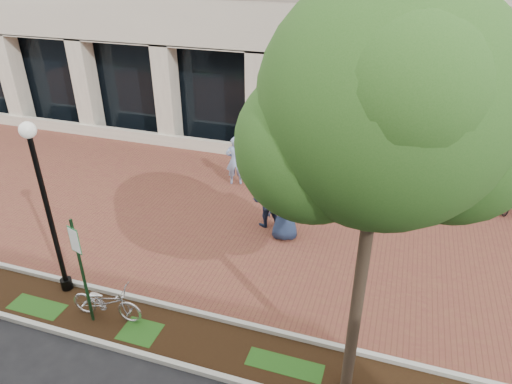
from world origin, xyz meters
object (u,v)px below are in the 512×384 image
(pedestrian_left, at_px, (235,161))
(bike_rack_cluster, at_px, (482,193))
(pedestrian_mid, at_px, (267,201))
(lamppost, at_px, (46,203))
(locked_bicycle, at_px, (106,302))
(street_tree, at_px, (387,118))
(parking_sign, at_px, (79,261))
(pedestrian_right, at_px, (285,208))

(pedestrian_left, distance_m, bike_rack_cluster, 8.36)
(pedestrian_mid, bearing_deg, lamppost, 19.82)
(locked_bicycle, bearing_deg, pedestrian_left, -7.29)
(street_tree, relative_size, pedestrian_mid, 4.40)
(parking_sign, distance_m, locked_bicycle, 1.32)
(street_tree, height_order, locked_bicycle, street_tree)
(pedestrian_mid, bearing_deg, parking_sign, 34.47)
(pedestrian_right, bearing_deg, pedestrian_left, -62.92)
(bike_rack_cluster, bearing_deg, pedestrian_mid, -160.80)
(pedestrian_left, xyz_separation_m, pedestrian_mid, (1.88, -2.31, -0.05))
(lamppost, xyz_separation_m, locked_bicycle, (1.58, -0.53, -2.05))
(lamppost, xyz_separation_m, pedestrian_left, (2.03, 6.76, -1.60))
(locked_bicycle, distance_m, bike_rack_cluster, 12.09)
(street_tree, bearing_deg, pedestrian_mid, 122.70)
(parking_sign, height_order, locked_bicycle, parking_sign)
(lamppost, bearing_deg, parking_sign, -30.30)
(pedestrian_right, bearing_deg, pedestrian_mid, -51.11)
(lamppost, xyz_separation_m, pedestrian_right, (4.62, 3.94, -1.51))
(locked_bicycle, xyz_separation_m, pedestrian_mid, (2.32, 4.98, 0.40))
(lamppost, distance_m, pedestrian_mid, 6.14)
(parking_sign, relative_size, pedestrian_mid, 1.61)
(locked_bicycle, bearing_deg, street_tree, -95.06)
(pedestrian_left, xyz_separation_m, bike_rack_cluster, (8.28, 1.07, -0.45))
(pedestrian_left, bearing_deg, pedestrian_mid, 109.89)
(locked_bicycle, height_order, pedestrian_right, pedestrian_right)
(locked_bicycle, relative_size, pedestrian_right, 0.87)
(lamppost, distance_m, bike_rack_cluster, 13.11)
(lamppost, bearing_deg, bike_rack_cluster, 37.20)
(parking_sign, bearing_deg, street_tree, 18.17)
(parking_sign, bearing_deg, pedestrian_right, 71.85)
(pedestrian_left, bearing_deg, pedestrian_right, 113.35)
(street_tree, bearing_deg, pedestrian_left, 124.83)
(lamppost, xyz_separation_m, bike_rack_cluster, (10.31, 7.83, -2.04))
(pedestrian_mid, relative_size, bike_rack_cluster, 0.57)
(street_tree, distance_m, pedestrian_mid, 7.65)
(parking_sign, height_order, pedestrian_left, parking_sign)
(street_tree, bearing_deg, pedestrian_right, 119.16)
(pedestrian_left, height_order, pedestrian_mid, pedestrian_left)
(locked_bicycle, xyz_separation_m, bike_rack_cluster, (8.73, 8.36, 0.01))
(parking_sign, height_order, lamppost, lamppost)
(parking_sign, distance_m, pedestrian_right, 5.80)
(parking_sign, bearing_deg, pedestrian_mid, 80.53)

